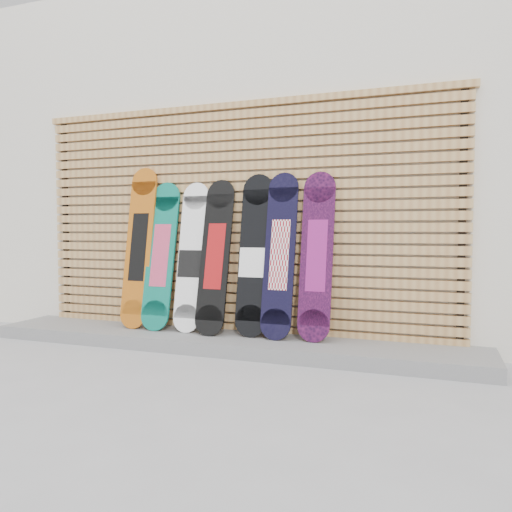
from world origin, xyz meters
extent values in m
plane|color=#99999B|center=(0.00, 0.00, 0.00)|extent=(80.00, 80.00, 0.00)
cube|color=silver|center=(0.50, 3.50, 1.80)|extent=(12.00, 5.00, 3.60)
cube|color=slate|center=(-0.15, 0.68, 0.06)|extent=(4.60, 0.70, 0.12)
cube|color=#B4834B|center=(-0.15, 0.97, 0.14)|extent=(4.20, 0.05, 0.08)
cube|color=#B4834B|center=(-0.15, 0.97, 0.23)|extent=(4.20, 0.05, 0.08)
cube|color=#B4834B|center=(-0.15, 0.97, 0.33)|extent=(4.20, 0.05, 0.07)
cube|color=#B4834B|center=(-0.15, 0.97, 0.43)|extent=(4.20, 0.05, 0.07)
cube|color=#B4834B|center=(-0.15, 0.97, 0.53)|extent=(4.20, 0.05, 0.07)
cube|color=#B4834B|center=(-0.15, 0.97, 0.62)|extent=(4.20, 0.05, 0.07)
cube|color=#B4834B|center=(-0.15, 0.97, 0.72)|extent=(4.20, 0.05, 0.07)
cube|color=#B4834B|center=(-0.15, 0.97, 0.82)|extent=(4.20, 0.05, 0.07)
cube|color=#B4834B|center=(-0.15, 0.97, 0.91)|extent=(4.20, 0.05, 0.07)
cube|color=#B4834B|center=(-0.15, 0.97, 1.01)|extent=(4.20, 0.05, 0.08)
cube|color=#B4834B|center=(-0.15, 0.97, 1.11)|extent=(4.20, 0.05, 0.08)
cube|color=#B4834B|center=(-0.15, 0.97, 1.20)|extent=(4.20, 0.05, 0.08)
cube|color=#B4834B|center=(-0.15, 0.97, 1.30)|extent=(4.20, 0.05, 0.08)
cube|color=#B4834B|center=(-0.15, 0.97, 1.40)|extent=(4.20, 0.05, 0.08)
cube|color=#B4834B|center=(-0.15, 0.97, 1.50)|extent=(4.20, 0.05, 0.08)
cube|color=#B4834B|center=(-0.15, 0.97, 1.59)|extent=(4.20, 0.05, 0.08)
cube|color=#B4834B|center=(-0.15, 0.97, 1.69)|extent=(4.20, 0.05, 0.08)
cube|color=#B4834B|center=(-0.15, 0.97, 1.79)|extent=(4.20, 0.05, 0.08)
cube|color=#B4834B|center=(-0.15, 0.97, 1.88)|extent=(4.20, 0.05, 0.08)
cube|color=#B4834B|center=(-0.15, 0.97, 1.98)|extent=(4.20, 0.05, 0.08)
cube|color=#B4834B|center=(-0.15, 0.97, 2.08)|extent=(4.20, 0.05, 0.08)
cube|color=#B4834B|center=(-0.15, 0.97, 2.17)|extent=(4.20, 0.05, 0.08)
cube|color=black|center=(-2.17, 0.99, 1.12)|extent=(0.06, 0.04, 2.23)
cube|color=black|center=(1.87, 0.99, 1.12)|extent=(0.06, 0.04, 2.23)
cube|color=#B4834B|center=(-0.15, 0.97, 2.26)|extent=(4.26, 0.07, 0.06)
cube|color=#B75D13|center=(-1.11, 0.79, 0.92)|extent=(0.28, 0.25, 1.31)
cylinder|color=#B75D13|center=(-1.11, 0.68, 0.26)|extent=(0.28, 0.07, 0.28)
cylinder|color=#B75D13|center=(-1.11, 0.91, 1.57)|extent=(0.28, 0.07, 0.28)
cube|color=black|center=(-1.11, 0.79, 0.92)|extent=(0.18, 0.14, 0.67)
cube|color=#0B705D|center=(-0.86, 0.78, 0.84)|extent=(0.29, 0.26, 1.15)
cylinder|color=#0B705D|center=(-0.86, 0.66, 0.26)|extent=(0.29, 0.08, 0.29)
cylinder|color=#0B705D|center=(-0.86, 0.90, 1.41)|extent=(0.29, 0.08, 0.29)
cube|color=#E35076|center=(-0.86, 0.78, 0.84)|extent=(0.18, 0.15, 0.61)
cube|color=white|center=(-0.53, 0.80, 0.83)|extent=(0.27, 0.25, 1.16)
cylinder|color=white|center=(-0.53, 0.68, 0.25)|extent=(0.27, 0.07, 0.27)
cylinder|color=white|center=(-0.53, 0.91, 1.41)|extent=(0.27, 0.07, 0.27)
cube|color=black|center=(-0.53, 0.78, 0.76)|extent=(0.26, 0.08, 0.26)
cube|color=black|center=(-0.27, 0.77, 0.84)|extent=(0.28, 0.29, 1.17)
cylinder|color=black|center=(-0.27, 0.63, 0.26)|extent=(0.28, 0.09, 0.28)
cylinder|color=black|center=(-0.27, 0.90, 1.42)|extent=(0.28, 0.09, 0.28)
cube|color=maroon|center=(-0.27, 0.77, 0.84)|extent=(0.18, 0.17, 0.61)
cube|color=black|center=(0.11, 0.80, 0.86)|extent=(0.29, 0.23, 1.20)
cylinder|color=black|center=(0.11, 0.70, 0.27)|extent=(0.29, 0.07, 0.29)
cylinder|color=black|center=(0.11, 0.91, 1.46)|extent=(0.29, 0.07, 0.29)
cube|color=white|center=(0.11, 0.79, 0.79)|extent=(0.28, 0.07, 0.27)
cube|color=black|center=(0.36, 0.78, 0.86)|extent=(0.28, 0.27, 1.22)
cylinder|color=black|center=(0.36, 0.66, 0.26)|extent=(0.28, 0.08, 0.28)
cylinder|color=black|center=(0.36, 0.91, 1.47)|extent=(0.28, 0.08, 0.28)
cube|color=white|center=(0.36, 0.78, 0.86)|extent=(0.17, 0.15, 0.63)
cube|color=black|center=(0.69, 0.80, 0.86)|extent=(0.29, 0.24, 1.21)
cylinder|color=black|center=(0.69, 0.69, 0.26)|extent=(0.29, 0.07, 0.28)
cylinder|color=black|center=(0.69, 0.91, 1.46)|extent=(0.29, 0.07, 0.28)
cube|color=#911D73|center=(0.69, 0.80, 0.86)|extent=(0.18, 0.14, 0.63)
camera|label=1|loc=(1.66, -3.47, 1.09)|focal=35.00mm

